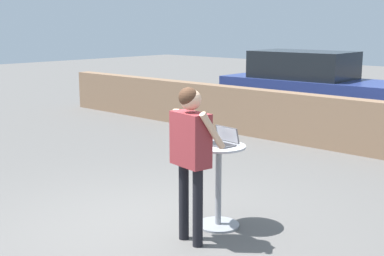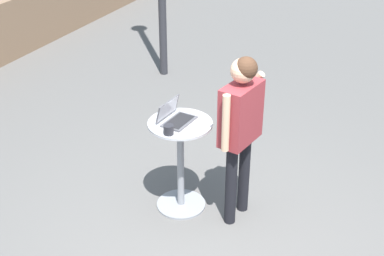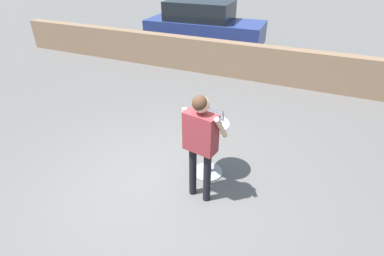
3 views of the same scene
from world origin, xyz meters
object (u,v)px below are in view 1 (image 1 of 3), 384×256
(coffee_mug, at_px, (203,138))
(parked_car_near_street, at_px, (308,87))
(laptop, at_px, (222,141))
(standing_person, at_px, (191,145))
(cafe_table, at_px, (218,180))

(coffee_mug, relative_size, parked_car_near_street, 0.03)
(laptop, height_order, standing_person, standing_person)
(cafe_table, xyz_separation_m, parked_car_near_street, (-2.83, 6.75, 0.28))
(cafe_table, height_order, standing_person, standing_person)
(laptop, xyz_separation_m, standing_person, (0.08, -0.62, 0.08))
(cafe_table, relative_size, standing_person, 0.57)
(standing_person, bearing_deg, parked_car_near_street, 111.76)
(cafe_table, relative_size, coffee_mug, 7.58)
(coffee_mug, height_order, parked_car_near_street, parked_car_near_street)
(cafe_table, xyz_separation_m, laptop, (0.00, 0.05, 0.45))
(coffee_mug, bearing_deg, cafe_table, 0.26)
(cafe_table, bearing_deg, coffee_mug, -179.74)
(cafe_table, bearing_deg, laptop, 85.10)
(coffee_mug, bearing_deg, laptop, 12.53)
(cafe_table, distance_m, standing_person, 0.78)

